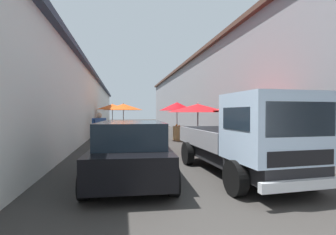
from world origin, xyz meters
The scene contains 12 objects.
ground centered at (13.50, 0.00, 0.00)m, with size 90.00×90.00×0.00m, color #33302D.
building_left_whitewash centered at (15.75, 7.39, 2.27)m, with size 49.80×7.50×4.52m.
building_right_concrete centered at (15.75, -7.39, 3.12)m, with size 49.80×7.50×6.22m.
fruit_stall_near_right centered at (8.87, -1.39, 1.58)m, with size 2.70×2.70×2.12m.
fruit_stall_near_left centered at (7.16, -2.94, 1.74)m, with size 2.79×2.79×2.25m.
fruit_stall_far_right centered at (18.97, 2.58, 1.90)m, with size 2.58×2.58×2.43m.
fruit_stall_mid_lane centered at (12.87, -1.42, 1.70)m, with size 2.12×2.12×2.36m.
fruit_stall_far_left centered at (15.07, 1.77, 1.77)m, with size 2.59×2.59×2.32m.
hatchback_car centered at (4.67, 1.62, 0.74)m, with size 4.00×2.09×1.45m.
delivery_truck centered at (3.84, -1.22, 1.04)m, with size 5.00×2.16×2.08m.
vendor_by_crates centered at (9.06, 2.77, 0.97)m, with size 0.45×0.55×1.67m.
plastic_stool centered at (9.41, 2.56, 0.33)m, with size 0.30×0.30×0.43m.
Camera 1 is at (-1.46, 1.85, 1.68)m, focal length 26.37 mm.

